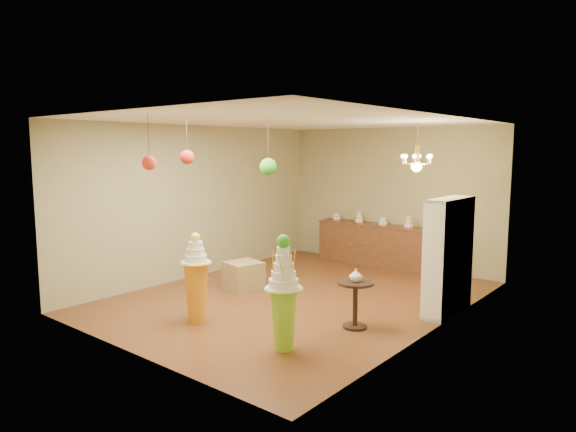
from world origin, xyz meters
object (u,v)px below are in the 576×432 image
Objects in this scene: pedestal_green at (284,303)px; pedestal_orange at (196,285)px; round_table at (355,298)px; sideboard at (382,245)px.

pedestal_green is 1.68m from pedestal_orange.
sideboard is at bearing 113.51° from round_table.
pedestal_orange is (-1.68, 0.01, -0.05)m from pedestal_green.
sideboard is (-1.33, 4.94, -0.13)m from pedestal_green.
pedestal_green is at bearing -101.72° from round_table.
pedestal_orange is 0.44× the size of sideboard.
pedestal_green reaches higher than sideboard.
pedestal_orange reaches higher than round_table.
pedestal_orange is 4.94m from sideboard.
pedestal_orange reaches higher than sideboard.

